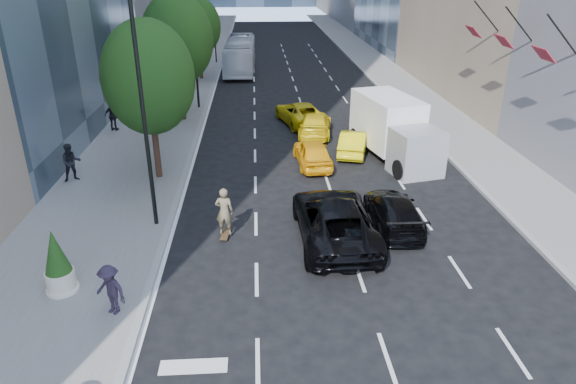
{
  "coord_description": "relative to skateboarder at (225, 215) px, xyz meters",
  "views": [
    {
      "loc": [
        -2.36,
        -14.6,
        9.82
      ],
      "look_at": [
        -1.22,
        3.52,
        1.6
      ],
      "focal_mm": 32.0,
      "sensor_mm": 36.0,
      "label": 1
    }
  ],
  "objects": [
    {
      "name": "lamp_far",
      "position": [
        -2.64,
        19.0,
        4.85
      ],
      "size": [
        2.13,
        0.22,
        10.0
      ],
      "color": "black",
      "rests_on": "sidewalk_left"
    },
    {
      "name": "sidewalk_left",
      "position": [
        -5.32,
        27.0,
        -0.88
      ],
      "size": [
        6.0,
        120.0,
        0.15
      ],
      "primitive_type": "cube",
      "color": "slate",
      "rests_on": "ground"
    },
    {
      "name": "lamp_near",
      "position": [
        -2.64,
        1.0,
        4.85
      ],
      "size": [
        2.13,
        0.22,
        10.0
      ],
      "color": "black",
      "rests_on": "sidewalk_left"
    },
    {
      "name": "traffic_signal",
      "position": [
        -2.72,
        37.0,
        3.28
      ],
      "size": [
        2.48,
        0.53,
        5.2
      ],
      "color": "black",
      "rests_on": "sidewalk_left"
    },
    {
      "name": "pedestrian_b",
      "position": [
        -7.52,
        13.72,
        0.1
      ],
      "size": [
        1.15,
        0.69,
        1.83
      ],
      "primitive_type": "imported",
      "rotation": [
        0.0,
        0.0,
        2.9
      ],
      "color": "black",
      "rests_on": "sidewalk_left"
    },
    {
      "name": "taxi_b",
      "position": [
        6.63,
        9.06,
        -0.31
      ],
      "size": [
        2.38,
        4.19,
        1.31
      ],
      "primitive_type": "imported",
      "rotation": [
        0.0,
        0.0,
        2.88
      ],
      "color": "yellow",
      "rests_on": "ground"
    },
    {
      "name": "tree_far",
      "position": [
        -3.52,
        29.0,
        3.67
      ],
      "size": [
        3.9,
        3.9,
        6.92
      ],
      "color": "#301F12",
      "rests_on": "sidewalk_left"
    },
    {
      "name": "tree_near",
      "position": [
        -3.52,
        6.0,
        4.01
      ],
      "size": [
        4.2,
        4.2,
        7.46
      ],
      "color": "#301F12",
      "rests_on": "sidewalk_left"
    },
    {
      "name": "taxi_c",
      "position": [
        4.18,
        15.0,
        -0.26
      ],
      "size": [
        3.51,
        5.47,
        1.4
      ],
      "primitive_type": "imported",
      "rotation": [
        0.0,
        0.0,
        3.39
      ],
      "color": "#D8BC0B",
      "rests_on": "ground"
    },
    {
      "name": "black_sedan_mercedes",
      "position": [
        6.72,
        0.48,
        -0.3
      ],
      "size": [
        1.97,
        4.59,
        1.32
      ],
      "primitive_type": "imported",
      "rotation": [
        0.0,
        0.0,
        3.11
      ],
      "color": "black",
      "rests_on": "ground"
    },
    {
      "name": "facade_flags",
      "position": [
        14.32,
        7.0,
        5.23
      ],
      "size": [
        1.85,
        13.3,
        2.05
      ],
      "color": "black",
      "rests_on": "ground"
    },
    {
      "name": "sidewalk_right",
      "position": [
        13.68,
        27.0,
        -0.88
      ],
      "size": [
        4.0,
        120.0,
        0.15
      ],
      "primitive_type": "cube",
      "color": "slate",
      "rests_on": "ground"
    },
    {
      "name": "pedestrian_c",
      "position": [
        -3.12,
        -4.72,
        0.0
      ],
      "size": [
        1.21,
        1.04,
        1.62
      ],
      "primitive_type": "imported",
      "rotation": [
        0.0,
        0.0,
        -0.52
      ],
      "color": "#292030",
      "rests_on": "sidewalk_left"
    },
    {
      "name": "pedestrian_a",
      "position": [
        -7.52,
        5.74,
        0.11
      ],
      "size": [
        1.11,
        1.02,
        1.84
      ],
      "primitive_type": "imported",
      "rotation": [
        0.0,
        0.0,
        0.45
      ],
      "color": "black",
      "rests_on": "sidewalk_left"
    },
    {
      "name": "city_bus",
      "position": [
        -0.11,
        32.86,
        0.6
      ],
      "size": [
        2.86,
        11.24,
        3.12
      ],
      "primitive_type": "imported",
      "rotation": [
        0.0,
        0.0,
        -0.02
      ],
      "color": "white",
      "rests_on": "ground"
    },
    {
      "name": "taxi_a",
      "position": [
        4.18,
        7.39,
        -0.27
      ],
      "size": [
        1.91,
        4.15,
        1.38
      ],
      "primitive_type": "imported",
      "rotation": [
        0.0,
        0.0,
        3.21
      ],
      "color": "#FFAF0D",
      "rests_on": "ground"
    },
    {
      "name": "box_truck",
      "position": [
        8.61,
        8.29,
        0.66
      ],
      "size": [
        3.82,
        7.02,
        3.18
      ],
      "rotation": [
        0.0,
        0.0,
        0.23
      ],
      "color": "white",
      "rests_on": "ground"
    },
    {
      "name": "skateboarder",
      "position": [
        0.0,
        0.0,
        0.0
      ],
      "size": [
        0.76,
        0.55,
        1.92
      ],
      "primitive_type": "imported",
      "rotation": [
        0.0,
        0.0,
        3.0
      ],
      "color": "brown",
      "rests_on": "ground"
    },
    {
      "name": "ground",
      "position": [
        3.68,
        -3.0,
        -0.96
      ],
      "size": [
        160.0,
        160.0,
        0.0
      ],
      "primitive_type": "plane",
      "color": "black",
      "rests_on": "ground"
    },
    {
      "name": "tree_mid",
      "position": [
        -3.52,
        16.0,
        4.36
      ],
      "size": [
        4.5,
        4.5,
        7.99
      ],
      "color": "#301F12",
      "rests_on": "sidewalk_left"
    },
    {
      "name": "black_sedan_lincoln",
      "position": [
        4.18,
        -0.43,
        -0.12
      ],
      "size": [
        2.96,
        6.11,
        1.68
      ],
      "primitive_type": "imported",
      "rotation": [
        0.0,
        0.0,
        3.17
      ],
      "color": "black",
      "rests_on": "ground"
    },
    {
      "name": "taxi_d",
      "position": [
        4.88,
        12.5,
        -0.29
      ],
      "size": [
        2.58,
        4.86,
        1.34
      ],
      "primitive_type": "imported",
      "rotation": [
        0.0,
        0.0,
        2.98
      ],
      "color": "yellow",
      "rests_on": "ground"
    },
    {
      "name": "planter_shrub",
      "position": [
        -5.03,
        -3.47,
        0.22
      ],
      "size": [
        0.9,
        0.9,
        2.17
      ],
      "color": "beige",
      "rests_on": "sidewalk_left"
    }
  ]
}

